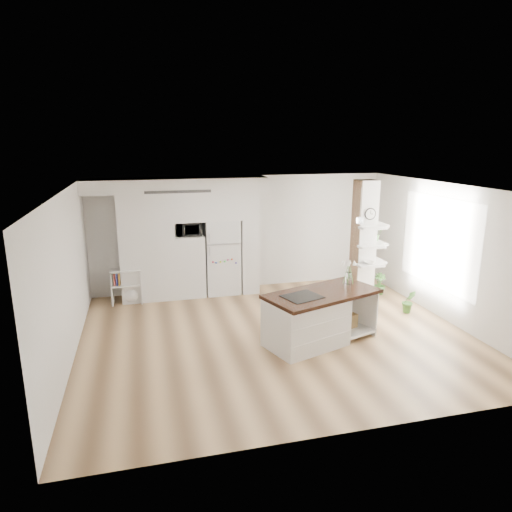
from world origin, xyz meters
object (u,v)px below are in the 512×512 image
Objects in this scene: floor_plant_a at (409,301)px; kitchen_island at (311,318)px; refrigerator at (222,256)px; bookshelf at (128,288)px.

kitchen_island is at bearing -160.03° from floor_plant_a.
bookshelf is at bearing -174.35° from refrigerator.
kitchen_island is 2.68m from floor_plant_a.
bookshelf is 6.02m from floor_plant_a.
kitchen_island is 4.49× the size of floor_plant_a.
kitchen_island is at bearing -42.12° from bookshelf.
bookshelf is (-2.13, -0.21, -0.54)m from refrigerator.
refrigerator is at bearing 6.80° from bookshelf.
refrigerator is 2.21m from bookshelf.
kitchen_island is (1.02, -3.18, -0.40)m from refrigerator.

